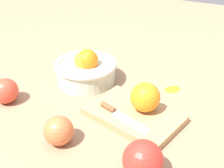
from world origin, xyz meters
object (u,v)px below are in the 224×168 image
(knife, at_px, (117,113))
(apple_front_center, at_px, (59,131))
(bowl, at_px, (86,69))
(orange_on_board, at_px, (145,97))
(apple_front_left, at_px, (5,91))
(apple_front_right, at_px, (143,160))
(cutting_board, at_px, (134,115))

(knife, distance_m, apple_front_center, 0.16)
(bowl, distance_m, knife, 0.22)
(knife, bearing_deg, apple_front_center, -122.37)
(orange_on_board, distance_m, apple_front_left, 0.38)
(apple_front_center, height_order, apple_front_right, apple_front_right)
(cutting_board, relative_size, orange_on_board, 3.09)
(knife, xyz_separation_m, apple_front_center, (-0.08, -0.13, 0.01))
(bowl, height_order, knife, bowl)
(knife, bearing_deg, apple_front_right, -48.36)
(apple_front_center, height_order, apple_front_left, apple_front_left)
(orange_on_board, relative_size, apple_front_right, 0.93)
(cutting_board, bearing_deg, knife, -137.01)
(orange_on_board, bearing_deg, apple_front_left, -163.27)
(apple_front_center, bearing_deg, apple_front_left, 162.39)
(orange_on_board, relative_size, apple_front_center, 1.10)
(cutting_board, xyz_separation_m, apple_front_left, (-0.35, -0.09, 0.03))
(knife, xyz_separation_m, apple_front_left, (-0.31, -0.06, 0.01))
(apple_front_center, relative_size, apple_front_left, 0.98)
(bowl, xyz_separation_m, orange_on_board, (0.23, -0.09, 0.01))
(knife, relative_size, apple_front_left, 2.16)
(bowl, distance_m, cutting_board, 0.24)
(knife, bearing_deg, apple_front_left, -169.38)
(apple_front_center, xyz_separation_m, apple_front_left, (-0.23, 0.07, 0.00))
(cutting_board, height_order, apple_front_left, apple_front_left)
(knife, relative_size, apple_front_right, 1.86)
(cutting_board, height_order, orange_on_board, orange_on_board)
(cutting_board, bearing_deg, bowl, 152.21)
(apple_front_center, distance_m, apple_front_left, 0.24)
(bowl, relative_size, apple_front_left, 2.71)
(apple_front_center, xyz_separation_m, apple_front_right, (0.21, -0.01, 0.01))
(bowl, height_order, apple_front_right, bowl)
(orange_on_board, height_order, apple_front_left, orange_on_board)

